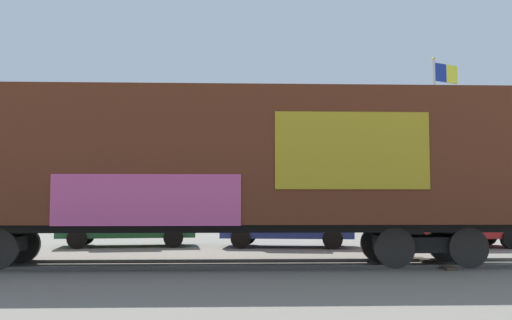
{
  "coord_description": "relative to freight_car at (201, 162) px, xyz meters",
  "views": [
    {
      "loc": [
        1.93,
        -13.63,
        1.53
      ],
      "look_at": [
        1.64,
        1.62,
        2.62
      ],
      "focal_mm": 40.22,
      "sensor_mm": 36.0,
      "label": 1
    }
  ],
  "objects": [
    {
      "name": "parked_car_green",
      "position": [
        -3.16,
        5.79,
        -1.65
      ],
      "size": [
        4.7,
        2.45,
        1.62
      ],
      "color": "#1E5933",
      "rests_on": "ground_plane"
    },
    {
      "name": "parked_car_red",
      "position": [
        7.68,
        5.63,
        -1.65
      ],
      "size": [
        4.67,
        2.15,
        1.65
      ],
      "color": "#B21E1E",
      "rests_on": "ground_plane"
    },
    {
      "name": "ground_plane",
      "position": [
        -0.36,
        0.0,
        -2.47
      ],
      "size": [
        260.0,
        260.0,
        0.0
      ],
      "primitive_type": "plane",
      "color": "slate"
    },
    {
      "name": "track",
      "position": [
        -1.01,
        -0.05,
        -2.43
      ],
      "size": [
        59.99,
        5.05,
        0.08
      ],
      "color": "#4C4742",
      "rests_on": "ground_plane"
    },
    {
      "name": "parked_car_blue",
      "position": [
        2.22,
        5.59,
        -1.61
      ],
      "size": [
        4.43,
        2.13,
        1.76
      ],
      "color": "navy",
      "rests_on": "ground_plane"
    },
    {
      "name": "freight_car",
      "position": [
        0.0,
        0.0,
        0.0
      ],
      "size": [
        15.46,
        3.67,
        4.32
      ],
      "color": "#5B2B19",
      "rests_on": "ground_plane"
    },
    {
      "name": "flagpole",
      "position": [
        9.88,
        13.71,
        3.05
      ],
      "size": [
        1.47,
        0.92,
        8.42
      ],
      "color": "silver",
      "rests_on": "ground_plane"
    },
    {
      "name": "hillside",
      "position": [
        -0.42,
        76.27,
        2.24
      ],
      "size": [
        155.05,
        33.56,
        14.04
      ],
      "color": "silver",
      "rests_on": "ground_plane"
    }
  ]
}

